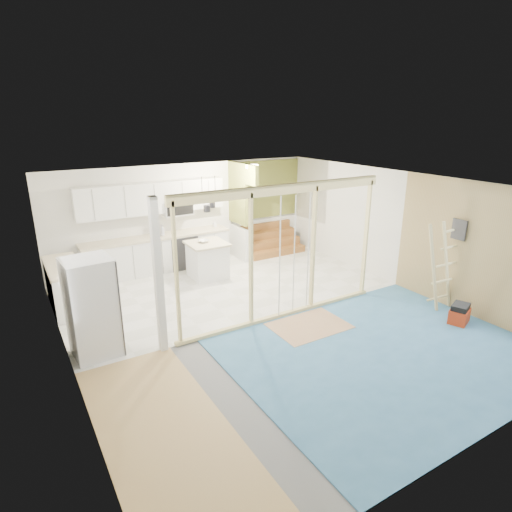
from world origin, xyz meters
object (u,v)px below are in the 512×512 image
fridge (92,308)px  toolbox (459,314)px  ladder (442,266)px  island (207,260)px

fridge → toolbox: size_ratio=3.34×
fridge → toolbox: 6.55m
toolbox → ladder: 0.98m
island → toolbox: island is taller
island → toolbox: 5.55m
toolbox → ladder: size_ratio=0.27×
island → ladder: (3.20, -4.02, 0.49)m
island → ladder: bearing=-50.1°
fridge → ladder: bearing=-20.2°
fridge → island: bearing=32.2°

